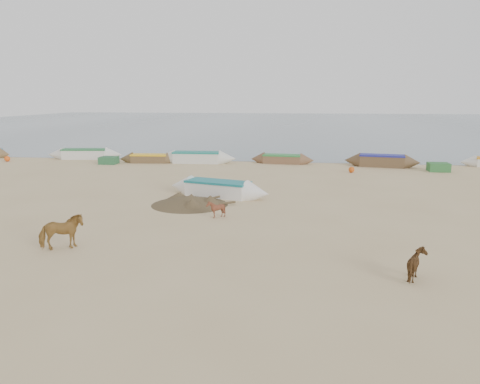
{
  "coord_description": "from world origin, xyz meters",
  "views": [
    {
      "loc": [
        2.99,
        -17.92,
        5.52
      ],
      "look_at": [
        0.0,
        4.0,
        1.0
      ],
      "focal_mm": 35.0,
      "sensor_mm": 36.0,
      "label": 1
    }
  ],
  "objects_px": {
    "calf_front": "(216,209)",
    "calf_right": "(418,265)",
    "near_canoe": "(218,189)",
    "cow_adult": "(61,232)"
  },
  "relations": [
    {
      "from": "calf_front",
      "to": "near_canoe",
      "type": "relative_size",
      "value": 0.13
    },
    {
      "from": "calf_right",
      "to": "cow_adult",
      "type": "bearing_deg",
      "value": 79.65
    },
    {
      "from": "calf_right",
      "to": "near_canoe",
      "type": "xyz_separation_m",
      "value": [
        -8.29,
        11.3,
        -0.04
      ]
    },
    {
      "from": "calf_front",
      "to": "near_canoe",
      "type": "bearing_deg",
      "value": -162.72
    },
    {
      "from": "calf_front",
      "to": "calf_right",
      "type": "xyz_separation_m",
      "value": [
        7.51,
        -6.57,
        0.07
      ]
    },
    {
      "from": "near_canoe",
      "to": "cow_adult",
      "type": "bearing_deg",
      "value": -94.8
    },
    {
      "from": "calf_front",
      "to": "calf_right",
      "type": "height_order",
      "value": "calf_right"
    },
    {
      "from": "cow_adult",
      "to": "calf_right",
      "type": "distance_m",
      "value": 12.35
    },
    {
      "from": "cow_adult",
      "to": "near_canoe",
      "type": "distance_m",
      "value": 10.78
    },
    {
      "from": "calf_front",
      "to": "calf_right",
      "type": "distance_m",
      "value": 9.98
    }
  ]
}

